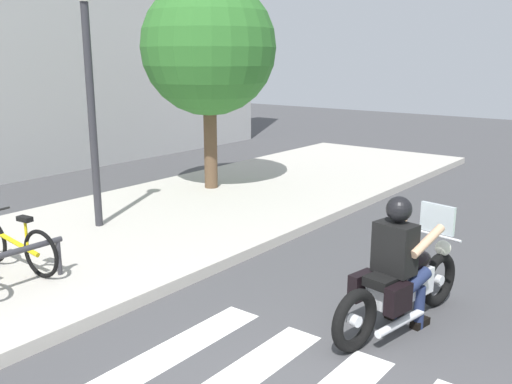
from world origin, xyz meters
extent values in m
cube|color=white|center=(0.00, 1.60, 0.00)|extent=(2.80, 0.40, 0.01)
torus|color=black|center=(2.88, -0.03, 0.32)|extent=(0.64, 0.22, 0.63)
cylinder|color=silver|center=(2.88, -0.03, 0.32)|extent=(0.13, 0.12, 0.11)
torus|color=black|center=(1.39, 0.23, 0.32)|extent=(0.64, 0.22, 0.63)
cylinder|color=silver|center=(1.39, 0.23, 0.32)|extent=(0.13, 0.12, 0.11)
cube|color=silver|center=(2.13, 0.10, 0.46)|extent=(0.87, 0.42, 0.28)
ellipsoid|color=black|center=(2.34, 0.06, 0.68)|extent=(0.56, 0.37, 0.22)
cube|color=black|center=(1.93, 0.14, 0.61)|extent=(0.60, 0.37, 0.10)
cube|color=black|center=(1.80, 0.38, 0.50)|extent=(0.34, 0.17, 0.28)
cube|color=black|center=(1.73, -0.05, 0.50)|extent=(0.34, 0.17, 0.28)
cylinder|color=silver|center=(2.73, -0.01, 0.88)|extent=(0.14, 0.62, 0.03)
sphere|color=white|center=(2.93, -0.04, 0.68)|extent=(0.18, 0.18, 0.18)
cube|color=silver|center=(2.76, -0.01, 1.06)|extent=(0.11, 0.40, 0.32)
cylinder|color=silver|center=(1.86, -0.03, 0.19)|extent=(0.75, 0.21, 0.08)
cube|color=black|center=(1.99, 0.13, 0.91)|extent=(0.33, 0.44, 0.52)
sphere|color=black|center=(2.02, 0.12, 1.31)|extent=(0.26, 0.26, 0.26)
cylinder|color=tan|center=(2.25, 0.30, 0.98)|extent=(0.53, 0.18, 0.26)
cylinder|color=tan|center=(2.18, -0.13, 0.98)|extent=(0.53, 0.18, 0.26)
cylinder|color=#1E284C|center=(2.16, 0.26, 0.55)|extent=(0.46, 0.21, 0.24)
cylinder|color=#1E284C|center=(2.28, 0.24, 0.23)|extent=(0.11, 0.11, 0.47)
cube|color=black|center=(2.32, 0.23, 0.04)|extent=(0.25, 0.14, 0.08)
cylinder|color=#1E284C|center=(2.11, -0.06, 0.55)|extent=(0.46, 0.21, 0.24)
cylinder|color=#1E284C|center=(2.22, -0.08, 0.23)|extent=(0.11, 0.11, 0.47)
cube|color=black|center=(2.26, -0.09, 0.04)|extent=(0.25, 0.14, 0.08)
torus|color=black|center=(0.37, 3.94, 0.46)|extent=(0.12, 0.61, 0.61)
cylinder|color=gold|center=(0.31, 4.42, 0.52)|extent=(0.16, 0.87, 0.24)
cylinder|color=gold|center=(0.34, 4.18, 0.68)|extent=(0.04, 0.04, 0.37)
cube|color=black|center=(0.34, 4.18, 0.86)|extent=(0.12, 0.21, 0.06)
cylinder|color=#333338|center=(0.56, 3.87, 0.38)|extent=(0.06, 0.06, 0.45)
cylinder|color=#2D2D33|center=(2.15, 5.21, 1.78)|extent=(0.12, 0.12, 3.57)
cylinder|color=brown|center=(5.25, 5.61, 1.01)|extent=(0.27, 0.27, 2.03)
sphere|color=#2D6B28|center=(5.25, 5.61, 2.95)|extent=(2.65, 2.65, 2.65)
camera|label=1|loc=(-3.09, -2.05, 2.78)|focal=39.36mm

